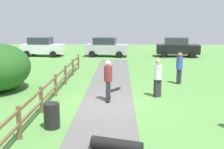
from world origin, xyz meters
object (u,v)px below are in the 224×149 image
at_px(parked_car_white, 42,47).
at_px(skater_riding, 108,78).
at_px(bystander_blue, 179,66).
at_px(parked_car_black, 177,47).
at_px(bystander_white, 158,76).
at_px(skateboard_loose, 116,89).
at_px(parked_car_silver, 106,47).
at_px(skater_fallen, 116,146).
at_px(trash_bin, 52,116).

bearing_deg(parked_car_white, skater_riding, -65.05).
relative_size(bystander_blue, parked_car_black, 0.43).
bearing_deg(parked_car_white, bystander_white, -57.07).
bearing_deg(bystander_white, skateboard_loose, 150.64).
distance_m(skater_riding, bystander_blue, 5.45).
bearing_deg(skater_riding, parked_car_silver, 93.11).
bearing_deg(parked_car_silver, skater_fallen, -86.47).
distance_m(skateboard_loose, bystander_white, 2.55).
bearing_deg(parked_car_black, bystander_blue, -100.39).
bearing_deg(trash_bin, parked_car_silver, 87.13).
distance_m(trash_bin, skater_riding, 3.89).
relative_size(bystander_white, parked_car_white, 0.43).
relative_size(skater_riding, bystander_blue, 1.02).
relative_size(skater_riding, parked_car_silver, 0.43).
height_order(skateboard_loose, bystander_blue, bystander_blue).
xyz_separation_m(skater_fallen, bystander_blue, (3.56, 8.89, 0.83)).
bearing_deg(parked_car_white, parked_car_silver, 0.01).
xyz_separation_m(parked_car_silver, parked_car_black, (7.09, -0.00, 0.00)).
relative_size(skater_riding, parked_car_black, 0.44).
bearing_deg(parked_car_silver, parked_car_white, -179.99).
relative_size(skateboard_loose, bystander_blue, 0.42).
relative_size(trash_bin, parked_car_silver, 0.21).
xyz_separation_m(skateboard_loose, bystander_blue, (3.69, 1.74, 0.94)).
height_order(parked_car_silver, parked_car_black, same).
bearing_deg(bystander_white, parked_car_silver, 102.13).
bearing_deg(bystander_blue, parked_car_white, 133.11).
bearing_deg(skateboard_loose, parked_car_white, 118.97).
bearing_deg(parked_car_black, bystander_white, -104.37).
bearing_deg(skater_riding, bystander_white, 18.62).
distance_m(trash_bin, bystander_white, 5.95).
bearing_deg(parked_car_white, trash_bin, -73.90).
bearing_deg(skater_fallen, bystander_white, 72.08).
xyz_separation_m(bystander_blue, parked_car_silver, (-4.86, 12.15, -0.07)).
bearing_deg(skater_fallen, trash_bin, 141.29).
xyz_separation_m(bystander_white, parked_car_silver, (-3.23, 15.05, -0.08)).
distance_m(bystander_blue, parked_car_black, 12.35).
bearing_deg(parked_car_white, skateboard_loose, -61.03).
height_order(skateboard_loose, parked_car_silver, parked_car_silver).
distance_m(trash_bin, bystander_blue, 9.18).
distance_m(skater_fallen, bystander_white, 6.35).
bearing_deg(parked_car_silver, bystander_white, -77.87).
bearing_deg(parked_car_black, parked_car_white, 180.00).
xyz_separation_m(skater_fallen, skateboard_loose, (-0.12, 7.15, -0.11)).
distance_m(bystander_white, parked_car_white, 17.93).
bearing_deg(bystander_white, skater_riding, -161.38).
xyz_separation_m(skateboard_loose, parked_car_silver, (-1.18, 13.89, 0.87)).
bearing_deg(skateboard_loose, bystander_white, -29.36).
height_order(trash_bin, parked_car_silver, parked_car_silver).
relative_size(skater_fallen, parked_car_silver, 0.36).
relative_size(bystander_white, bystander_blue, 1.01).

